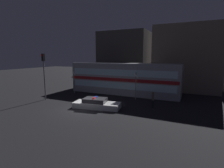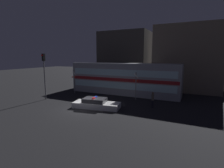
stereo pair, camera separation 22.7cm
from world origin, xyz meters
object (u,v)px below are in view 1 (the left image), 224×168
train (123,79)px  pedestrian (153,100)px  crossing_signal_near (136,84)px  traffic_light_corner (44,68)px  police_car (96,104)px

train → pedestrian: 7.62m
pedestrian → crossing_signal_near: crossing_signal_near is taller
traffic_light_corner → crossing_signal_near: bearing=26.1°
train → traffic_light_corner: bearing=-135.6°
crossing_signal_near → train: bearing=137.9°
pedestrian → crossing_signal_near: 4.03m
police_car → pedestrian: size_ratio=3.09×
police_car → pedestrian: (5.44, 2.69, 0.44)m
police_car → crossing_signal_near: size_ratio=1.50×
police_car → crossing_signal_near: bearing=53.9°
crossing_signal_near → traffic_light_corner: (-10.34, -5.06, 1.98)m
traffic_light_corner → pedestrian: bearing=10.3°
pedestrian → traffic_light_corner: traffic_light_corner is taller
police_car → crossing_signal_near: crossing_signal_near is taller
train → traffic_light_corner: size_ratio=2.76×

